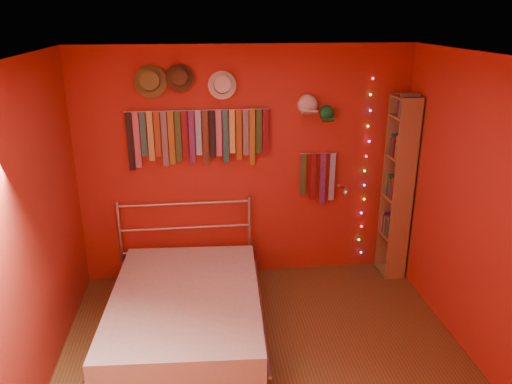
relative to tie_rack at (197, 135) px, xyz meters
name	(u,v)px	position (x,y,z in m)	size (l,w,h in m)	color
ground	(268,374)	(0.50, -1.68, -1.62)	(3.50, 3.50, 0.00)	brown
back_wall	(246,166)	(0.50, 0.07, -0.37)	(3.50, 0.02, 2.50)	maroon
right_wall	(494,224)	(2.25, -1.68, -0.37)	(0.02, 3.50, 2.50)	maroon
left_wall	(20,248)	(-1.25, -1.68, -0.37)	(0.02, 3.50, 2.50)	maroon
ceiling	(271,60)	(0.50, -1.68, 0.88)	(3.50, 3.50, 0.02)	white
tie_rack	(197,135)	(0.00, 0.00, 0.00)	(1.45, 0.03, 0.60)	#BBBBC0
small_tie_rack	(318,175)	(1.27, 0.00, -0.48)	(0.40, 0.03, 0.58)	#BBBBC0
fedora_olive	(150,81)	(-0.43, -0.03, 0.55)	(0.32, 0.17, 0.31)	olive
fedora_brown	(179,78)	(-0.15, -0.03, 0.57)	(0.27, 0.15, 0.27)	#48301A
fedora_white	(222,85)	(0.26, -0.03, 0.50)	(0.28, 0.15, 0.27)	silver
cap_white	(308,105)	(1.13, 0.01, 0.28)	(0.19, 0.24, 0.19)	silver
cap_green	(327,113)	(1.33, 0.01, 0.19)	(0.17, 0.21, 0.17)	#1B7A33
fairy_lights	(365,171)	(1.80, 0.03, -0.46)	(0.06, 0.02, 2.00)	#FF3333
reading_lamp	(345,191)	(1.52, -0.19, -0.61)	(0.08, 0.33, 0.10)	#BBBBC0
bookshelf	(401,187)	(2.15, -0.15, -0.60)	(0.25, 0.34, 2.00)	olive
bed	(186,311)	(-0.17, -1.02, -1.40)	(1.52, 1.98, 0.94)	#BBBBC0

